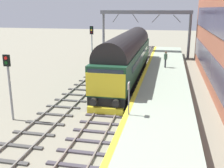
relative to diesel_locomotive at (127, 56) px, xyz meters
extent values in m
plane|color=gray|center=(0.00, -3.97, -2.48)|extent=(140.00, 140.00, 0.00)
cube|color=gray|center=(-0.72, -3.97, -2.41)|extent=(0.07, 60.00, 0.15)
cube|color=gray|center=(0.72, -3.97, -2.41)|extent=(0.07, 60.00, 0.15)
cube|color=#413C44|center=(0.00, -15.37, -2.44)|extent=(2.50, 0.26, 0.09)
cube|color=#413C44|center=(0.00, -14.17, -2.44)|extent=(2.50, 0.26, 0.09)
cube|color=#413C44|center=(0.00, -12.97, -2.44)|extent=(2.50, 0.26, 0.09)
cube|color=#413C44|center=(0.00, -11.77, -2.44)|extent=(2.50, 0.26, 0.09)
cube|color=#413C44|center=(0.00, -10.57, -2.44)|extent=(2.50, 0.26, 0.09)
cube|color=#413C44|center=(0.00, -9.37, -2.44)|extent=(2.50, 0.26, 0.09)
cube|color=#413C44|center=(0.00, -8.17, -2.44)|extent=(2.50, 0.26, 0.09)
cube|color=#413C44|center=(0.00, -6.97, -2.44)|extent=(2.50, 0.26, 0.09)
cube|color=#413C44|center=(0.00, -5.77, -2.44)|extent=(2.50, 0.26, 0.09)
cube|color=#413C44|center=(0.00, -4.57, -2.44)|extent=(2.50, 0.26, 0.09)
cube|color=#413C44|center=(0.00, -3.37, -2.44)|extent=(2.50, 0.26, 0.09)
cube|color=#413C44|center=(0.00, -2.17, -2.44)|extent=(2.50, 0.26, 0.09)
cube|color=#413C44|center=(0.00, -0.97, -2.44)|extent=(2.50, 0.26, 0.09)
cube|color=#413C44|center=(0.00, 0.23, -2.44)|extent=(2.50, 0.26, 0.09)
cube|color=#413C44|center=(0.00, 1.43, -2.44)|extent=(2.50, 0.26, 0.09)
cube|color=#413C44|center=(0.00, 2.63, -2.44)|extent=(2.50, 0.26, 0.09)
cube|color=#413C44|center=(0.00, 3.83, -2.44)|extent=(2.50, 0.26, 0.09)
cube|color=#413C44|center=(0.00, 5.03, -2.44)|extent=(2.50, 0.26, 0.09)
cube|color=#413C44|center=(0.00, 6.23, -2.44)|extent=(2.50, 0.26, 0.09)
cube|color=#413C44|center=(0.00, 7.43, -2.44)|extent=(2.50, 0.26, 0.09)
cube|color=#413C44|center=(0.00, 8.63, -2.44)|extent=(2.50, 0.26, 0.09)
cube|color=#413C44|center=(0.00, 9.83, -2.44)|extent=(2.50, 0.26, 0.09)
cube|color=#413C44|center=(0.00, 11.03, -2.44)|extent=(2.50, 0.26, 0.09)
cube|color=#413C44|center=(0.00, 12.23, -2.44)|extent=(2.50, 0.26, 0.09)
cube|color=#413C44|center=(0.00, 13.43, -2.44)|extent=(2.50, 0.26, 0.09)
cube|color=#413C44|center=(0.00, 14.63, -2.44)|extent=(2.50, 0.26, 0.09)
cube|color=#413C44|center=(0.00, 15.83, -2.44)|extent=(2.50, 0.26, 0.09)
cube|color=#413C44|center=(0.00, 17.03, -2.44)|extent=(2.50, 0.26, 0.09)
cube|color=#413C44|center=(0.00, 18.23, -2.44)|extent=(2.50, 0.26, 0.09)
cube|color=#413C44|center=(0.00, 19.43, -2.44)|extent=(2.50, 0.26, 0.09)
cube|color=#413C44|center=(0.00, 20.63, -2.44)|extent=(2.50, 0.26, 0.09)
cube|color=#413C44|center=(0.00, 21.83, -2.44)|extent=(2.50, 0.26, 0.09)
cube|color=#413C44|center=(0.00, 23.03, -2.44)|extent=(2.50, 0.26, 0.09)
cube|color=#413C44|center=(0.00, 24.23, -2.44)|extent=(2.50, 0.26, 0.09)
cube|color=#413C44|center=(0.00, 25.43, -2.44)|extent=(2.50, 0.26, 0.09)
cube|color=slate|center=(-3.98, -3.97, -2.41)|extent=(0.07, 60.00, 0.15)
cube|color=slate|center=(-2.55, -3.97, -2.41)|extent=(0.07, 60.00, 0.15)
cube|color=#434240|center=(-3.27, -15.68, -2.44)|extent=(2.50, 0.26, 0.09)
cube|color=#434240|center=(-3.27, -14.22, -2.44)|extent=(2.50, 0.26, 0.09)
cube|color=#434240|center=(-3.27, -12.75, -2.44)|extent=(2.50, 0.26, 0.09)
cube|color=#434240|center=(-3.27, -11.29, -2.44)|extent=(2.50, 0.26, 0.09)
cube|color=#434240|center=(-3.27, -9.83, -2.44)|extent=(2.50, 0.26, 0.09)
cube|color=#434240|center=(-3.27, -8.36, -2.44)|extent=(2.50, 0.26, 0.09)
cube|color=#434240|center=(-3.27, -6.90, -2.44)|extent=(2.50, 0.26, 0.09)
cube|color=#434240|center=(-3.27, -5.44, -2.44)|extent=(2.50, 0.26, 0.09)
cube|color=#434240|center=(-3.27, -3.97, -2.44)|extent=(2.50, 0.26, 0.09)
cube|color=#434240|center=(-3.27, -2.51, -2.44)|extent=(2.50, 0.26, 0.09)
cube|color=#434240|center=(-3.27, -1.05, -2.44)|extent=(2.50, 0.26, 0.09)
cube|color=#434240|center=(-3.27, 0.42, -2.44)|extent=(2.50, 0.26, 0.09)
cube|color=#434240|center=(-3.27, 1.88, -2.44)|extent=(2.50, 0.26, 0.09)
cube|color=#434240|center=(-3.27, 3.34, -2.44)|extent=(2.50, 0.26, 0.09)
cube|color=#434240|center=(-3.27, 4.81, -2.44)|extent=(2.50, 0.26, 0.09)
cube|color=#434240|center=(-3.27, 6.27, -2.44)|extent=(2.50, 0.26, 0.09)
cube|color=#434240|center=(-3.27, 7.73, -2.44)|extent=(2.50, 0.26, 0.09)
cube|color=#434240|center=(-3.27, 9.20, -2.44)|extent=(2.50, 0.26, 0.09)
cube|color=#434240|center=(-3.27, 10.66, -2.44)|extent=(2.50, 0.26, 0.09)
cube|color=#434240|center=(-3.27, 12.12, -2.44)|extent=(2.50, 0.26, 0.09)
cube|color=#434240|center=(-3.27, 13.59, -2.44)|extent=(2.50, 0.26, 0.09)
cube|color=#434240|center=(-3.27, 15.05, -2.44)|extent=(2.50, 0.26, 0.09)
cube|color=#434240|center=(-3.27, 16.51, -2.44)|extent=(2.50, 0.26, 0.09)
cube|color=#434240|center=(-3.27, 17.98, -2.44)|extent=(2.50, 0.26, 0.09)
cube|color=#434240|center=(-3.27, 19.44, -2.44)|extent=(2.50, 0.26, 0.09)
cube|color=#434240|center=(-3.27, 20.90, -2.44)|extent=(2.50, 0.26, 0.09)
cube|color=#434240|center=(-3.27, 22.37, -2.44)|extent=(2.50, 0.26, 0.09)
cube|color=#434240|center=(-3.27, 23.83, -2.44)|extent=(2.50, 0.26, 0.09)
cube|color=#434240|center=(-3.27, 25.29, -2.44)|extent=(2.50, 0.26, 0.09)
cube|color=#97A792|center=(3.60, -3.97, -1.98)|extent=(4.00, 44.00, 1.00)
cube|color=yellow|center=(1.75, -3.97, -1.48)|extent=(0.30, 44.00, 0.01)
cube|color=#332E44|center=(7.38, -4.80, -0.40)|extent=(0.06, 35.24, 2.12)
cube|color=#332E44|center=(7.38, -4.80, 3.39)|extent=(0.06, 35.24, 2.12)
cube|color=black|center=(0.00, 0.04, -1.66)|extent=(2.56, 17.97, 0.60)
cube|color=#19412B|center=(0.00, 0.04, -0.31)|extent=(2.70, 17.97, 2.10)
cylinder|color=black|center=(0.00, 0.04, 0.92)|extent=(2.56, 16.53, 2.57)
cube|color=yellow|center=(0.00, -8.99, -0.46)|extent=(2.65, 0.08, 1.58)
cube|color=#232D3D|center=(0.00, -8.97, 0.27)|extent=(2.38, 0.04, 0.64)
cube|color=#232D3D|center=(1.37, 0.04, -0.01)|extent=(0.04, 12.58, 0.44)
cylinder|color=black|center=(-0.75, -9.20, -1.56)|extent=(0.48, 0.35, 0.48)
cylinder|color=black|center=(0.75, -9.20, -1.56)|extent=(0.48, 0.35, 0.48)
cube|color=yellow|center=(0.00, -9.05, -2.20)|extent=(2.43, 0.36, 0.47)
cylinder|color=black|center=(0.00, -7.35, -1.96)|extent=(1.64, 1.04, 1.04)
cylinder|color=black|center=(0.00, -6.25, -1.96)|extent=(1.64, 1.04, 1.04)
cylinder|color=black|center=(0.00, -5.15, -1.96)|extent=(1.64, 1.04, 1.04)
cylinder|color=black|center=(0.00, 5.22, -1.96)|extent=(1.64, 1.04, 1.04)
cylinder|color=black|center=(0.00, 6.32, -1.96)|extent=(1.64, 1.04, 1.04)
cylinder|color=black|center=(0.00, 7.42, -1.96)|extent=(1.64, 1.04, 1.04)
cylinder|color=gray|center=(-5.55, -11.08, -0.39)|extent=(0.14, 0.14, 4.19)
cube|color=black|center=(-5.55, -11.14, 1.35)|extent=(0.44, 0.10, 0.71)
cylinder|color=red|center=(-5.55, -11.20, 1.51)|extent=(0.20, 0.06, 0.20)
cylinder|color=#0A3E13|center=(-5.55, -11.20, 1.23)|extent=(0.20, 0.06, 0.20)
cylinder|color=gray|center=(-5.55, 7.16, -0.10)|extent=(0.14, 0.14, 4.76)
cube|color=black|center=(-5.55, 7.10, 1.78)|extent=(0.44, 0.10, 0.99)
cylinder|color=#0A3E13|center=(-5.55, 7.04, 2.08)|extent=(0.20, 0.06, 0.20)
cylinder|color=yellow|center=(-5.55, 7.04, 1.80)|extent=(0.20, 0.06, 0.20)
cylinder|color=#500807|center=(-5.55, 7.04, 1.52)|extent=(0.20, 0.06, 0.20)
cylinder|color=slate|center=(1.88, -11.20, -0.52)|extent=(0.08, 0.08, 1.89)
cube|color=white|center=(1.85, -11.20, 0.24)|extent=(0.05, 0.44, 0.36)
cube|color=black|center=(1.82, -11.20, 0.24)|extent=(0.01, 0.20, 0.24)
cylinder|color=#2E2F35|center=(3.61, 2.26, -1.05)|extent=(0.13, 0.13, 0.84)
cylinder|color=#2E2F35|center=(3.57, 2.45, -1.05)|extent=(0.13, 0.13, 0.84)
cylinder|color=#43624C|center=(3.59, 2.35, -0.35)|extent=(0.40, 0.40, 0.56)
sphere|color=brown|center=(3.59, 2.35, 0.06)|extent=(0.22, 0.22, 0.22)
cylinder|color=#43624C|center=(3.64, 2.15, -0.35)|extent=(0.09, 0.09, 0.52)
cylinder|color=#43624C|center=(3.55, 2.56, -0.35)|extent=(0.09, 0.09, 0.52)
cylinder|color=slate|center=(-5.67, 13.72, 0.57)|extent=(0.36, 0.36, 6.10)
cylinder|color=slate|center=(6.50, 13.72, 0.57)|extent=(0.36, 0.36, 6.10)
cube|color=slate|center=(0.42, 13.72, 3.86)|extent=(12.56, 2.00, 0.50)
cylinder|color=slate|center=(-3.85, 13.72, 3.01)|extent=(0.90, 0.10, 1.19)
cylinder|color=slate|center=(-1.00, 13.72, 3.01)|extent=(0.91, 0.10, 1.19)
cylinder|color=slate|center=(1.84, 13.72, 3.01)|extent=(1.02, 0.10, 1.10)
cylinder|color=slate|center=(4.68, 13.72, 3.01)|extent=(1.08, 0.10, 1.04)
camera|label=1|loc=(3.97, -25.55, 4.36)|focal=43.76mm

